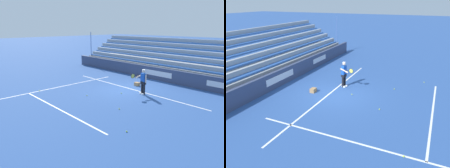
% 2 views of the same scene
% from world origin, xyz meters
% --- Properties ---
extents(ground_plane, '(160.00, 160.00, 0.00)m').
position_xyz_m(ground_plane, '(0.00, 0.00, 0.00)').
color(ground_plane, '#2D5193').
extents(court_baseline_white, '(12.00, 0.10, 0.01)m').
position_xyz_m(court_baseline_white, '(0.00, -0.50, 0.00)').
color(court_baseline_white, white).
rests_on(court_baseline_white, ground).
extents(court_sideline_white, '(0.10, 12.00, 0.01)m').
position_xyz_m(court_sideline_white, '(4.11, 4.00, 0.00)').
color(court_sideline_white, white).
rests_on(court_sideline_white, ground).
extents(court_service_line_white, '(8.22, 0.10, 0.01)m').
position_xyz_m(court_service_line_white, '(0.00, 5.50, 0.00)').
color(court_service_line_white, white).
rests_on(court_service_line_white, ground).
extents(back_wall_sponsor_board, '(22.63, 0.25, 1.10)m').
position_xyz_m(back_wall_sponsor_board, '(-0.01, -4.24, 0.55)').
color(back_wall_sponsor_board, '#384260').
rests_on(back_wall_sponsor_board, ground).
extents(bleacher_stand, '(21.50, 4.00, 3.85)m').
position_xyz_m(bleacher_stand, '(0.00, -6.87, 0.79)').
color(bleacher_stand, '#9EA3A8').
rests_on(bleacher_stand, ground).
extents(tennis_player, '(0.71, 0.96, 1.71)m').
position_xyz_m(tennis_player, '(-1.42, -0.15, 0.89)').
color(tennis_player, black).
rests_on(tennis_player, ground).
extents(ball_box_cardboard, '(0.41, 0.31, 0.26)m').
position_xyz_m(ball_box_cardboard, '(0.28, -1.56, 0.13)').
color(ball_box_cardboard, '#A87F51').
rests_on(ball_box_cardboard, ground).
extents(tennis_ball_near_player, '(0.07, 0.07, 0.07)m').
position_xyz_m(tennis_ball_near_player, '(-4.49, 4.72, 0.03)').
color(tennis_ball_near_player, '#CCE533').
rests_on(tennis_ball_near_player, ground).
extents(tennis_ball_stray_back, '(0.07, 0.07, 0.07)m').
position_xyz_m(tennis_ball_stray_back, '(-0.35, 0.85, 0.03)').
color(tennis_ball_stray_back, '#CCE533').
rests_on(tennis_ball_stray_back, ground).
extents(tennis_ball_midcourt, '(0.07, 0.07, 0.07)m').
position_xyz_m(tennis_ball_midcourt, '(-2.35, 3.04, 0.03)').
color(tennis_ball_midcourt, '#CCE533').
rests_on(tennis_ball_midcourt, ground).
extents(tennis_ball_toward_net, '(0.07, 0.07, 0.07)m').
position_xyz_m(tennis_ball_toward_net, '(4.17, 4.70, 0.03)').
color(tennis_ball_toward_net, '#CCE533').
rests_on(tennis_ball_toward_net, ground).
extents(tennis_ball_far_left, '(0.07, 0.07, 0.07)m').
position_xyz_m(tennis_ball_far_left, '(0.86, 2.90, 0.03)').
color(tennis_ball_far_left, '#CCE533').
rests_on(tennis_ball_far_left, ground).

